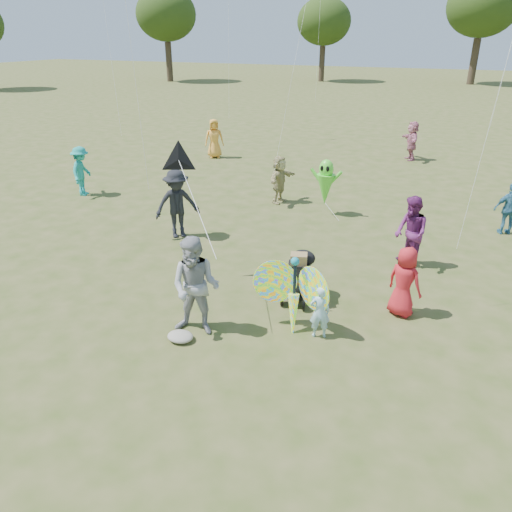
{
  "coord_description": "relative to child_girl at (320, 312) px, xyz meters",
  "views": [
    {
      "loc": [
        3.47,
        -6.93,
        5.24
      ],
      "look_at": [
        -0.2,
        1.5,
        1.1
      ],
      "focal_mm": 35.0,
      "sensor_mm": 36.0,
      "label": 1
    }
  ],
  "objects": [
    {
      "name": "adult_man",
      "position": [
        -2.16,
        -0.77,
        0.44
      ],
      "size": [
        1.05,
        0.88,
        1.93
      ],
      "primitive_type": "imported",
      "rotation": [
        0.0,
        0.0,
        0.17
      ],
      "color": "#999A9F",
      "rests_on": "ground"
    },
    {
      "name": "crowd_g",
      "position": [
        -8.66,
        12.2,
        0.33
      ],
      "size": [
        1.0,
        0.9,
        1.72
      ],
      "primitive_type": "imported",
      "rotation": [
        0.0,
        0.0,
        0.55
      ],
      "color": "#F2A138",
      "rests_on": "ground"
    },
    {
      "name": "crowd_a",
      "position": [
        1.28,
        1.45,
        0.2
      ],
      "size": [
        0.84,
        0.7,
        1.46
      ],
      "primitive_type": "imported",
      "rotation": [
        0.0,
        0.0,
        2.74
      ],
      "color": "red",
      "rests_on": "ground"
    },
    {
      "name": "alien_kite",
      "position": [
        -1.88,
        6.7,
        0.44
      ],
      "size": [
        1.12,
        0.69,
        1.74
      ],
      "color": "#55DD34",
      "rests_on": "ground"
    },
    {
      "name": "butterfly_kite",
      "position": [
        -0.55,
        0.08,
        0.2
      ],
      "size": [
        1.74,
        0.75,
        1.68
      ],
      "color": "#F82765",
      "rests_on": "ground"
    },
    {
      "name": "crowd_c",
      "position": [
        3.31,
        7.16,
        0.21
      ],
      "size": [
        0.93,
        0.62,
        1.47
      ],
      "primitive_type": "imported",
      "rotation": [
        0.0,
        0.0,
        3.48
      ],
      "color": "teal",
      "rests_on": "ground"
    },
    {
      "name": "crowd_b",
      "position": [
        -5.07,
        3.28,
        0.42
      ],
      "size": [
        1.37,
        1.37,
        1.9
      ],
      "primitive_type": "imported",
      "rotation": [
        0.0,
        0.0,
        0.78
      ],
      "color": "black",
      "rests_on": "ground"
    },
    {
      "name": "crowd_e",
      "position": [
        1.07,
        3.82,
        0.36
      ],
      "size": [
        1.04,
        1.09,
        1.76
      ],
      "primitive_type": "imported",
      "rotation": [
        0.0,
        0.0,
        5.35
      ],
      "color": "#672260",
      "rests_on": "ground"
    },
    {
      "name": "crowd_d",
      "position": [
        -3.61,
        7.28,
        0.26
      ],
      "size": [
        0.66,
        1.51,
        1.57
      ],
      "primitive_type": "imported",
      "rotation": [
        0.0,
        0.0,
        1.43
      ],
      "color": "tan",
      "rests_on": "ground"
    },
    {
      "name": "jogging_stroller",
      "position": [
        -0.81,
        1.22,
        0.09
      ],
      "size": [
        0.7,
        1.12,
        1.09
      ],
      "rotation": [
        0.0,
        0.0,
        0.3
      ],
      "color": "black",
      "rests_on": "ground"
    },
    {
      "name": "child_girl",
      "position": [
        0.0,
        0.0,
        0.0
      ],
      "size": [
        0.45,
        0.39,
        1.05
      ],
      "primitive_type": "imported",
      "rotation": [
        0.0,
        0.0,
        3.57
      ],
      "color": "#9FD2E2",
      "rests_on": "ground"
    },
    {
      "name": "grey_bag",
      "position": [
        -2.31,
        -1.16,
        -0.45
      ],
      "size": [
        0.5,
        0.41,
        0.16
      ],
      "primitive_type": "ellipsoid",
      "color": "gray",
      "rests_on": "ground"
    },
    {
      "name": "crowd_j",
      "position": [
        -0.45,
        15.32,
        0.32
      ],
      "size": [
        1.08,
        1.64,
        1.69
      ],
      "primitive_type": "imported",
      "rotation": [
        0.0,
        0.0,
        5.12
      ],
      "color": "#B7687F",
      "rests_on": "ground"
    },
    {
      "name": "delta_kite_rig",
      "position": [
        -3.63,
        1.24,
        2.2
      ],
      "size": [
        2.34,
        2.26,
        1.59
      ],
      "color": "black",
      "rests_on": "ground"
    },
    {
      "name": "tree_line",
      "position": [
        2.29,
        44.15,
        6.34
      ],
      "size": [
        91.78,
        33.6,
        10.79
      ],
      "color": "#3A2D21",
      "rests_on": "ground"
    },
    {
      "name": "crowd_i",
      "position": [
        -10.17,
        5.31,
        0.32
      ],
      "size": [
        0.94,
        1.24,
        1.69
      ],
      "primitive_type": "imported",
      "rotation": [
        0.0,
        0.0,
        1.89
      ],
      "color": "teal",
      "rests_on": "ground"
    },
    {
      "name": "ground",
      "position": [
        -1.37,
        -0.84,
        -0.53
      ],
      "size": [
        160.0,
        160.0,
        0.0
      ],
      "primitive_type": "plane",
      "color": "#51592B",
      "rests_on": "ground"
    }
  ]
}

